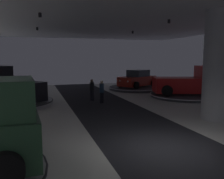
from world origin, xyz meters
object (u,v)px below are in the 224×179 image
object	(u,v)px
pickup_truck_far_right	(191,83)
visitor_walking_near	(102,90)
pickup_truck_far_left	(6,87)
visitor_walking_far	(92,89)
display_platform_deep_right	(137,88)
display_platform_far_left	(9,103)
column_right	(219,66)
display_car_deep_right	(137,79)
display_platform_far_right	(186,95)

from	to	relation	value
pickup_truck_far_right	visitor_walking_near	bearing A→B (deg)	-176.15
pickup_truck_far_left	visitor_walking_far	xyz separation A→B (m)	(5.88, -0.05, -0.33)
visitor_walking_near	visitor_walking_far	size ratio (longest dim) A/B	1.00
display_platform_deep_right	display_platform_far_left	distance (m)	12.62
column_right	display_platform_far_left	xyz separation A→B (m)	(-10.57, 7.14, -2.58)
display_platform_far_left	visitor_walking_far	bearing A→B (deg)	2.11
pickup_truck_far_left	visitor_walking_near	bearing A→B (deg)	-11.32
display_car_deep_right	visitor_walking_far	distance (m)	7.70
display_car_deep_right	display_platform_far_left	xyz separation A→B (m)	(-11.52, -5.23, -0.87)
visitor_walking_near	display_platform_far_left	bearing A→B (deg)	170.65
pickup_truck_far_right	pickup_truck_far_left	size ratio (longest dim) A/B	1.04
display_car_deep_right	visitor_walking_near	world-z (taller)	display_car_deep_right
display_platform_deep_right	pickup_truck_far_right	distance (m)	6.22
column_right	visitor_walking_near	xyz separation A→B (m)	(-4.46, 6.13, -1.84)
column_right	display_car_deep_right	xyz separation A→B (m)	(0.96, 12.37, -1.72)
display_car_deep_right	pickup_truck_far_left	xyz separation A→B (m)	(-11.71, -4.98, 0.20)
display_platform_deep_right	display_car_deep_right	bearing A→B (deg)	29.43
visitor_walking_far	display_car_deep_right	bearing A→B (deg)	40.72
display_platform_deep_right	visitor_walking_far	distance (m)	7.71
display_car_deep_right	pickup_truck_far_left	bearing A→B (deg)	-156.98
display_car_deep_right	visitor_walking_near	size ratio (longest dim) A/B	2.86
display_platform_far_left	visitor_walking_near	distance (m)	6.23
visitor_walking_near	column_right	bearing A→B (deg)	-54.00
display_car_deep_right	display_platform_far_left	size ratio (longest dim) A/B	0.80
display_car_deep_right	pickup_truck_far_right	bearing A→B (deg)	-68.81
pickup_truck_far_left	pickup_truck_far_right	bearing A→B (deg)	-3.07
display_platform_far_left	pickup_truck_far_right	bearing A→B (deg)	-2.05
column_right	visitor_walking_near	world-z (taller)	column_right
display_car_deep_right	pickup_truck_far_right	world-z (taller)	pickup_truck_far_right
display_platform_far_left	display_car_deep_right	bearing A→B (deg)	24.43
pickup_truck_far_left	display_platform_far_right	bearing A→B (deg)	-2.73
display_platform_far_right	display_platform_far_left	xyz separation A→B (m)	(-13.43, 0.40, 0.04)
display_platform_deep_right	visitor_walking_near	size ratio (longest dim) A/B	3.63
pickup_truck_far_right	display_platform_far_left	xyz separation A→B (m)	(-13.74, 0.49, -1.00)
column_right	visitor_walking_near	distance (m)	7.80
pickup_truck_far_left	column_right	bearing A→B (deg)	-34.50
display_platform_deep_right	pickup_truck_far_left	xyz separation A→B (m)	(-11.69, -4.96, 1.08)
display_platform_deep_right	visitor_walking_far	world-z (taller)	visitor_walking_far
column_right	display_platform_far_left	world-z (taller)	column_right
column_right	pickup_truck_far_right	bearing A→B (deg)	64.47
visitor_walking_far	column_right	bearing A→B (deg)	-56.41
display_platform_deep_right	pickup_truck_far_left	world-z (taller)	pickup_truck_far_left
display_car_deep_right	visitor_walking_near	bearing A→B (deg)	-130.94
pickup_truck_far_right	column_right	bearing A→B (deg)	-115.53
display_platform_far_left	pickup_truck_far_left	xyz separation A→B (m)	(-0.19, 0.26, 1.07)
display_platform_deep_right	pickup_truck_far_right	size ratio (longest dim) A/B	1.01
column_right	pickup_truck_far_left	world-z (taller)	column_right
pickup_truck_far_right	display_car_deep_right	bearing A→B (deg)	111.19
display_platform_deep_right	pickup_truck_far_left	size ratio (longest dim) A/B	1.05
display_platform_far_right	visitor_walking_far	bearing A→B (deg)	175.54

